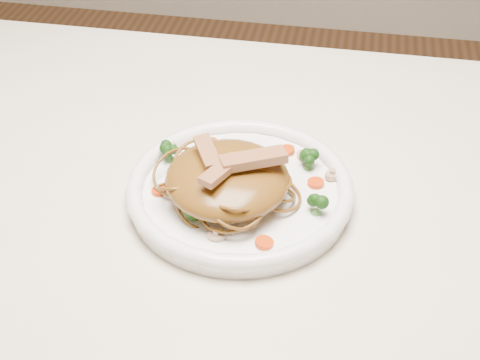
# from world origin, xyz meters

# --- Properties ---
(table) EXTENTS (1.20, 0.80, 0.75)m
(table) POSITION_xyz_m (0.00, 0.00, 0.65)
(table) COLOR #F2E5CD
(table) RESTS_ON ground
(plate) EXTENTS (0.28, 0.28, 0.02)m
(plate) POSITION_xyz_m (0.01, -0.01, 0.76)
(plate) COLOR white
(plate) RESTS_ON table
(noodle_mound) EXTENTS (0.18, 0.18, 0.05)m
(noodle_mound) POSITION_xyz_m (0.00, -0.02, 0.79)
(noodle_mound) COLOR brown
(noodle_mound) RESTS_ON plate
(chicken_a) EXTENTS (0.08, 0.06, 0.01)m
(chicken_a) POSITION_xyz_m (0.03, -0.02, 0.83)
(chicken_a) COLOR #A5744E
(chicken_a) RESTS_ON noodle_mound
(chicken_b) EXTENTS (0.04, 0.06, 0.01)m
(chicken_b) POSITION_xyz_m (-0.02, -0.02, 0.82)
(chicken_b) COLOR #A5744E
(chicken_b) RESTS_ON noodle_mound
(chicken_c) EXTENTS (0.04, 0.06, 0.01)m
(chicken_c) POSITION_xyz_m (-0.00, -0.05, 0.82)
(chicken_c) COLOR #A5744E
(chicken_c) RESTS_ON noodle_mound
(broccoli_0) EXTENTS (0.03, 0.03, 0.03)m
(broccoli_0) POSITION_xyz_m (0.09, 0.05, 0.78)
(broccoli_0) COLOR #17450E
(broccoli_0) RESTS_ON plate
(broccoli_1) EXTENTS (0.04, 0.04, 0.03)m
(broccoli_1) POSITION_xyz_m (-0.08, 0.03, 0.78)
(broccoli_1) COLOR #17450E
(broccoli_1) RESTS_ON plate
(broccoli_2) EXTENTS (0.03, 0.03, 0.03)m
(broccoli_2) POSITION_xyz_m (-0.03, -0.07, 0.78)
(broccoli_2) COLOR #17450E
(broccoli_2) RESTS_ON plate
(broccoli_3) EXTENTS (0.02, 0.02, 0.03)m
(broccoli_3) POSITION_xyz_m (0.11, -0.03, 0.78)
(broccoli_3) COLOR #17450E
(broccoli_3) RESTS_ON plate
(carrot_0) EXTENTS (0.02, 0.02, 0.00)m
(carrot_0) POSITION_xyz_m (0.06, 0.08, 0.77)
(carrot_0) COLOR #E83E08
(carrot_0) RESTS_ON plate
(carrot_1) EXTENTS (0.02, 0.02, 0.00)m
(carrot_1) POSITION_xyz_m (-0.08, -0.03, 0.77)
(carrot_1) COLOR #E83E08
(carrot_1) RESTS_ON plate
(carrot_2) EXTENTS (0.02, 0.02, 0.00)m
(carrot_2) POSITION_xyz_m (0.10, 0.02, 0.77)
(carrot_2) COLOR #E83E08
(carrot_2) RESTS_ON plate
(carrot_3) EXTENTS (0.03, 0.03, 0.00)m
(carrot_3) POSITION_xyz_m (-0.04, 0.08, 0.77)
(carrot_3) COLOR #E83E08
(carrot_3) RESTS_ON plate
(carrot_4) EXTENTS (0.02, 0.02, 0.00)m
(carrot_4) POSITION_xyz_m (0.06, -0.10, 0.77)
(carrot_4) COLOR #E83E08
(carrot_4) RESTS_ON plate
(mushroom_0) EXTENTS (0.02, 0.02, 0.01)m
(mushroom_0) POSITION_xyz_m (0.00, -0.10, 0.77)
(mushroom_0) COLOR #BEA98E
(mushroom_0) RESTS_ON plate
(mushroom_1) EXTENTS (0.03, 0.03, 0.01)m
(mushroom_1) POSITION_xyz_m (0.12, 0.04, 0.77)
(mushroom_1) COLOR #BEA98E
(mushroom_1) RESTS_ON plate
(mushroom_2) EXTENTS (0.03, 0.03, 0.01)m
(mushroom_2) POSITION_xyz_m (-0.09, 0.05, 0.77)
(mushroom_2) COLOR #BEA98E
(mushroom_2) RESTS_ON plate
(mushroom_3) EXTENTS (0.04, 0.04, 0.01)m
(mushroom_3) POSITION_xyz_m (0.08, 0.07, 0.77)
(mushroom_3) COLOR #BEA98E
(mushroom_3) RESTS_ON plate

